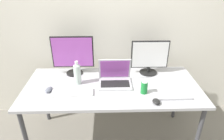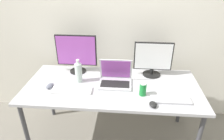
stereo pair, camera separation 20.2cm
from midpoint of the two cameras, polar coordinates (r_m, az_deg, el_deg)
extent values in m
plane|color=gray|center=(2.58, -2.36, -18.54)|extent=(16.00, 16.00, 0.00)
cube|color=silver|center=(2.44, -2.84, 14.37)|extent=(7.00, 0.08, 2.60)
cylinder|color=#424247|center=(2.27, -25.88, -17.35)|extent=(0.04, 0.04, 0.71)
cylinder|color=#424247|center=(2.23, 20.97, -17.06)|extent=(0.04, 0.04, 0.71)
cylinder|color=#424247|center=(2.76, -20.59, -7.37)|extent=(0.04, 0.04, 0.71)
cylinder|color=#424247|center=(2.73, 15.90, -6.99)|extent=(0.04, 0.04, 0.71)
cube|color=#B7B7BC|center=(2.12, -2.74, -4.76)|extent=(1.83, 0.82, 0.03)
cylinder|color=black|center=(2.39, -13.01, -0.83)|extent=(0.19, 0.19, 0.01)
cylinder|color=black|center=(2.37, -13.12, 0.11)|extent=(0.03, 0.03, 0.08)
cube|color=black|center=(2.28, -13.70, 4.98)|extent=(0.46, 0.02, 0.36)
cube|color=#A54CB2|center=(2.27, -13.76, 4.85)|extent=(0.44, 0.01, 0.34)
cylinder|color=black|center=(2.37, 7.92, -0.69)|extent=(0.20, 0.20, 0.01)
cylinder|color=black|center=(2.35, 7.98, 0.09)|extent=(0.03, 0.03, 0.06)
cube|color=black|center=(2.27, 8.29, 4.37)|extent=(0.42, 0.02, 0.32)
cube|color=white|center=(2.26, 8.34, 4.24)|extent=(0.40, 0.01, 0.30)
cube|color=silver|center=(2.11, -1.87, -4.01)|extent=(0.34, 0.26, 0.02)
cube|color=black|center=(2.09, -1.88, -4.02)|extent=(0.30, 0.14, 0.00)
cube|color=silver|center=(2.13, -1.93, 0.33)|extent=(0.34, 0.09, 0.25)
cube|color=#A54CB2|center=(2.12, -1.93, 0.20)|extent=(0.31, 0.07, 0.22)
cube|color=#B2B2B7|center=(1.98, 14.02, -7.31)|extent=(0.37, 0.13, 0.02)
cube|color=white|center=(2.03, -14.06, -6.39)|extent=(0.41, 0.15, 0.02)
ellipsoid|color=slate|center=(2.13, -20.23, -5.36)|extent=(0.09, 0.11, 0.04)
ellipsoid|color=black|center=(1.86, 9.50, -8.97)|extent=(0.08, 0.10, 0.04)
cylinder|color=silver|center=(2.14, -12.54, -1.39)|extent=(0.07, 0.07, 0.21)
cone|color=silver|center=(2.08, -12.87, 1.50)|extent=(0.07, 0.07, 0.03)
cylinder|color=white|center=(2.07, -12.94, 2.12)|extent=(0.03, 0.03, 0.02)
cylinder|color=#197F33|center=(1.96, 6.29, -5.09)|extent=(0.07, 0.07, 0.12)
cylinder|color=silver|center=(1.93, 6.39, -3.51)|extent=(0.06, 0.06, 0.00)
camera|label=1|loc=(0.10, -92.86, -1.49)|focal=32.00mm
camera|label=2|loc=(0.10, 87.14, 1.49)|focal=32.00mm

